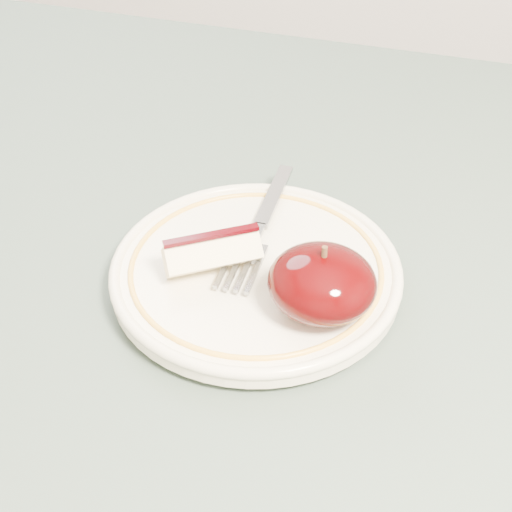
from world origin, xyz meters
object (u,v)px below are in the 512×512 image
(table, at_px, (164,315))
(apple_half, at_px, (322,283))
(plate, at_px, (256,270))
(fork, at_px, (260,226))

(table, relative_size, apple_half, 11.79)
(plate, distance_m, fork, 0.04)
(plate, height_order, fork, fork)
(table, height_order, plate, plate)
(table, xyz_separation_m, fork, (0.09, 0.02, 0.11))
(plate, xyz_separation_m, apple_half, (0.06, -0.03, 0.03))
(plate, bearing_deg, fork, 104.04)
(plate, bearing_deg, apple_half, -27.02)
(apple_half, bearing_deg, fork, 133.41)
(apple_half, height_order, fork, apple_half)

